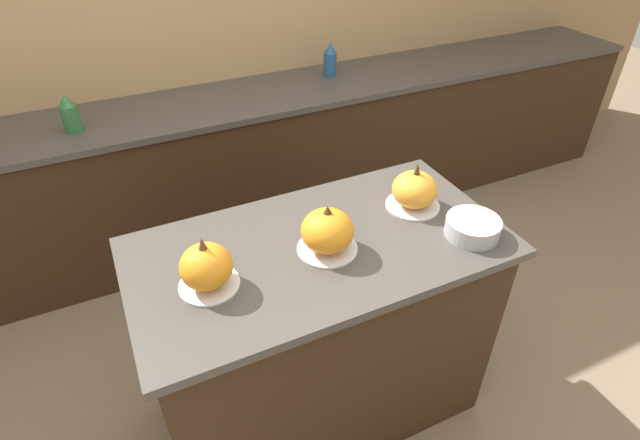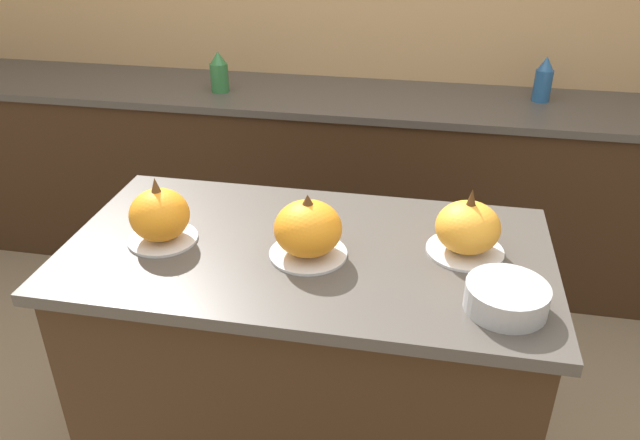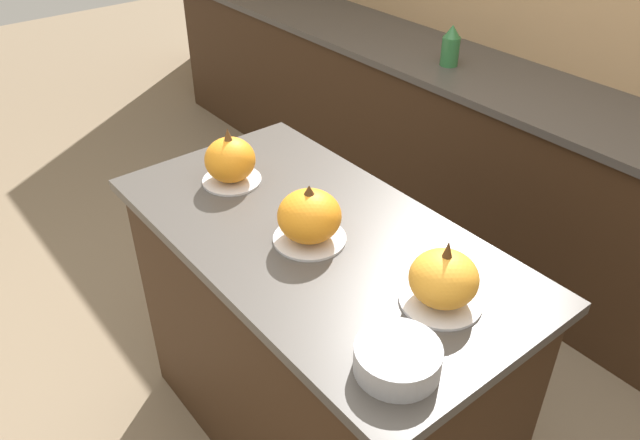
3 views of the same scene
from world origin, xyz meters
The scene contains 8 objects.
ground_plane centered at (0.00, 0.00, 0.00)m, with size 12.00×12.00×0.00m, color #847056.
kitchen_island centered at (0.00, 0.00, 0.48)m, with size 1.34×0.71×0.95m.
back_counter centered at (0.00, 1.44, 0.46)m, with size 6.00×0.60×0.93m.
pumpkin_cake_left centered at (-0.41, -0.04, 1.03)m, with size 0.20×0.20×0.19m.
pumpkin_cake_center centered at (0.01, -0.04, 1.03)m, with size 0.21×0.21×0.18m.
pumpkin_cake_right centered at (0.43, 0.06, 1.02)m, with size 0.21×0.21×0.19m.
bottle_tall centered at (-0.72, 1.38, 1.02)m, with size 0.09×0.09×0.19m.
mixing_bowl centered at (0.52, -0.18, 0.98)m, with size 0.20×0.20×0.07m.
Camera 3 is at (1.16, -0.91, 2.01)m, focal length 35.00 mm.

